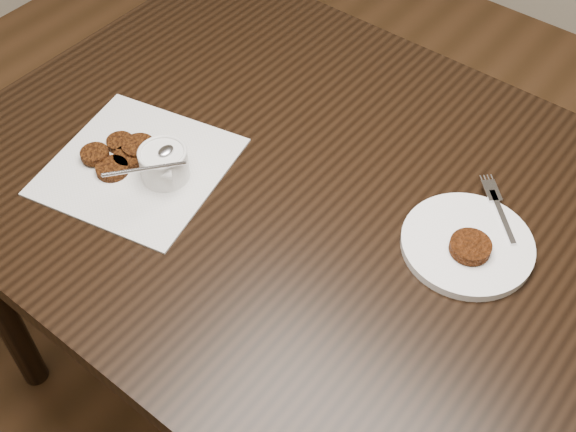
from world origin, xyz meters
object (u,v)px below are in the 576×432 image
(sauce_ramekin, at_px, (162,151))
(plate_with_patty, at_px, (468,241))
(table, at_px, (341,330))
(napkin, at_px, (139,166))

(sauce_ramekin, bearing_deg, plate_with_patty, 20.94)
(table, relative_size, sauce_ramekin, 12.26)
(napkin, xyz_separation_m, plate_with_patty, (0.55, 0.20, 0.01))
(napkin, bearing_deg, table, 22.62)
(plate_with_patty, bearing_deg, sauce_ramekin, -159.06)
(napkin, xyz_separation_m, sauce_ramekin, (0.06, 0.01, 0.06))
(napkin, bearing_deg, sauce_ramekin, 13.32)
(napkin, distance_m, plate_with_patty, 0.59)
(table, height_order, plate_with_patty, plate_with_patty)
(napkin, height_order, sauce_ramekin, sauce_ramekin)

